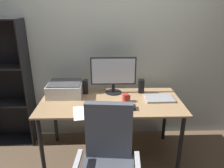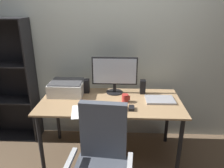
{
  "view_description": "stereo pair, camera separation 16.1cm",
  "coord_description": "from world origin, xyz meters",
  "px_view_note": "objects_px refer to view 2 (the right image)",
  "views": [
    {
      "loc": [
        -0.05,
        -2.17,
        1.76
      ],
      "look_at": [
        0.01,
        0.03,
        0.93
      ],
      "focal_mm": 34.06,
      "sensor_mm": 36.0,
      "label": 1
    },
    {
      "loc": [
        0.12,
        -2.17,
        1.76
      ],
      "look_at": [
        0.01,
        0.03,
        0.93
      ],
      "focal_mm": 34.06,
      "sensor_mm": 36.0,
      "label": 2
    }
  ],
  "objects_px": {
    "desk": "(111,107)",
    "speaker_right": "(143,87)",
    "mouse": "(131,108)",
    "laptop": "(160,100)",
    "keyboard": "(113,108)",
    "speaker_left": "(87,86)",
    "printer": "(67,88)",
    "bookshelf": "(8,83)",
    "coffee_mug": "(125,98)",
    "monitor": "(115,73)"
  },
  "relations": [
    {
      "from": "desk",
      "to": "speaker_right",
      "type": "xyz_separation_m",
      "value": [
        0.38,
        0.23,
        0.16
      ]
    },
    {
      "from": "mouse",
      "to": "speaker_right",
      "type": "bearing_deg",
      "value": 73.79
    },
    {
      "from": "laptop",
      "to": "desk",
      "type": "bearing_deg",
      "value": -178.38
    },
    {
      "from": "mouse",
      "to": "laptop",
      "type": "relative_size",
      "value": 0.3
    },
    {
      "from": "keyboard",
      "to": "speaker_left",
      "type": "relative_size",
      "value": 1.71
    },
    {
      "from": "laptop",
      "to": "speaker_right",
      "type": "distance_m",
      "value": 0.28
    },
    {
      "from": "keyboard",
      "to": "laptop",
      "type": "distance_m",
      "value": 0.57
    },
    {
      "from": "printer",
      "to": "bookshelf",
      "type": "height_order",
      "value": "bookshelf"
    },
    {
      "from": "speaker_left",
      "to": "desk",
      "type": "bearing_deg",
      "value": -36.8
    },
    {
      "from": "laptop",
      "to": "bookshelf",
      "type": "bearing_deg",
      "value": 168.53
    },
    {
      "from": "coffee_mug",
      "to": "monitor",
      "type": "bearing_deg",
      "value": 116.04
    },
    {
      "from": "speaker_right",
      "to": "mouse",
      "type": "bearing_deg",
      "value": -109.21
    },
    {
      "from": "speaker_left",
      "to": "mouse",
      "type": "bearing_deg",
      "value": -39.17
    },
    {
      "from": "desk",
      "to": "monitor",
      "type": "distance_m",
      "value": 0.41
    },
    {
      "from": "laptop",
      "to": "speaker_right",
      "type": "xyz_separation_m",
      "value": [
        -0.18,
        0.2,
        0.07
      ]
    },
    {
      "from": "coffee_mug",
      "to": "laptop",
      "type": "distance_m",
      "value": 0.4
    },
    {
      "from": "keyboard",
      "to": "printer",
      "type": "height_order",
      "value": "printer"
    },
    {
      "from": "coffee_mug",
      "to": "speaker_right",
      "type": "bearing_deg",
      "value": 49.99
    },
    {
      "from": "speaker_left",
      "to": "coffee_mug",
      "type": "bearing_deg",
      "value": -28.43
    },
    {
      "from": "coffee_mug",
      "to": "keyboard",
      "type": "bearing_deg",
      "value": -126.42
    },
    {
      "from": "desk",
      "to": "keyboard",
      "type": "distance_m",
      "value": 0.22
    },
    {
      "from": "mouse",
      "to": "bookshelf",
      "type": "relative_size",
      "value": 0.06
    },
    {
      "from": "desk",
      "to": "printer",
      "type": "height_order",
      "value": "printer"
    },
    {
      "from": "bookshelf",
      "to": "laptop",
      "type": "bearing_deg",
      "value": -10.36
    },
    {
      "from": "bookshelf",
      "to": "desk",
      "type": "bearing_deg",
      "value": -15.46
    },
    {
      "from": "speaker_left",
      "to": "speaker_right",
      "type": "distance_m",
      "value": 0.68
    },
    {
      "from": "mouse",
      "to": "desk",
      "type": "bearing_deg",
      "value": 140.88
    },
    {
      "from": "laptop",
      "to": "printer",
      "type": "height_order",
      "value": "printer"
    },
    {
      "from": "keyboard",
      "to": "speaker_right",
      "type": "xyz_separation_m",
      "value": [
        0.34,
        0.43,
        0.08
      ]
    },
    {
      "from": "coffee_mug",
      "to": "laptop",
      "type": "xyz_separation_m",
      "value": [
        0.39,
        0.05,
        -0.03
      ]
    },
    {
      "from": "monitor",
      "to": "keyboard",
      "type": "height_order",
      "value": "monitor"
    },
    {
      "from": "keyboard",
      "to": "speaker_right",
      "type": "relative_size",
      "value": 1.71
    },
    {
      "from": "monitor",
      "to": "speaker_right",
      "type": "bearing_deg",
      "value": -1.33
    },
    {
      "from": "monitor",
      "to": "keyboard",
      "type": "relative_size",
      "value": 1.86
    },
    {
      "from": "speaker_right",
      "to": "printer",
      "type": "distance_m",
      "value": 0.91
    },
    {
      "from": "speaker_right",
      "to": "bookshelf",
      "type": "xyz_separation_m",
      "value": [
        -1.74,
        0.15,
        -0.03
      ]
    },
    {
      "from": "mouse",
      "to": "bookshelf",
      "type": "distance_m",
      "value": 1.69
    },
    {
      "from": "printer",
      "to": "monitor",
      "type": "bearing_deg",
      "value": 5.79
    },
    {
      "from": "monitor",
      "to": "mouse",
      "type": "xyz_separation_m",
      "value": [
        0.19,
        -0.44,
        -0.24
      ]
    },
    {
      "from": "keyboard",
      "to": "coffee_mug",
      "type": "distance_m",
      "value": 0.22
    },
    {
      "from": "laptop",
      "to": "speaker_right",
      "type": "height_order",
      "value": "speaker_right"
    },
    {
      "from": "monitor",
      "to": "laptop",
      "type": "xyz_separation_m",
      "value": [
        0.52,
        -0.21,
        -0.24
      ]
    },
    {
      "from": "mouse",
      "to": "laptop",
      "type": "height_order",
      "value": "mouse"
    },
    {
      "from": "mouse",
      "to": "laptop",
      "type": "bearing_deg",
      "value": 38.08
    },
    {
      "from": "keyboard",
      "to": "speaker_left",
      "type": "height_order",
      "value": "speaker_left"
    },
    {
      "from": "monitor",
      "to": "printer",
      "type": "height_order",
      "value": "monitor"
    },
    {
      "from": "laptop",
      "to": "bookshelf",
      "type": "xyz_separation_m",
      "value": [
        -1.92,
        0.35,
        0.05
      ]
    },
    {
      "from": "keyboard",
      "to": "mouse",
      "type": "xyz_separation_m",
      "value": [
        0.19,
        -0.0,
        0.01
      ]
    },
    {
      "from": "bookshelf",
      "to": "monitor",
      "type": "bearing_deg",
      "value": -5.78
    },
    {
      "from": "desk",
      "to": "mouse",
      "type": "xyz_separation_m",
      "value": [
        0.23,
        -0.2,
        0.1
      ]
    }
  ]
}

